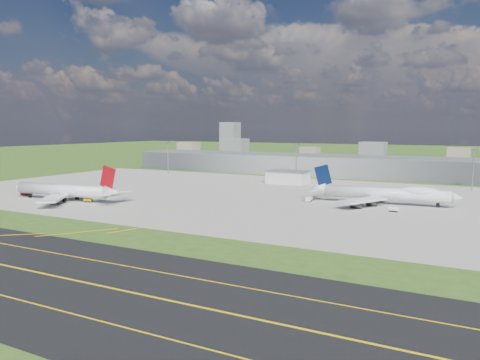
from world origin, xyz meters
The scene contains 23 objects.
ground centered at (0.00, 150.00, 0.00)m, with size 1400.00×1400.00×0.00m, color #2E5119.
apron centered at (10.00, 40.00, 0.04)m, with size 360.00×190.00×0.08m, color gray.
terminal centered at (0.00, 165.00, 7.50)m, with size 300.00×42.00×15.00m, color gray.
ops_building centered at (10.00, 100.00, 4.00)m, with size 26.00×16.00×8.00m, color silver.
mast_west centered at (-100.00, 115.00, 17.71)m, with size 3.50×2.00×25.90m.
mast_center centered at (10.00, 115.00, 17.71)m, with size 3.50×2.00×25.90m.
mast_east centered at (120.00, 115.00, 17.71)m, with size 3.50×2.00×25.90m.
airliner_red_twin centered at (-61.36, -22.69, 5.06)m, with size 69.25×53.81×18.99m.
airliner_blue_quad centered at (84.31, 42.40, 5.17)m, with size 71.34×55.83×18.62m.
crash_tender centered at (-95.88, -19.43, 1.58)m, with size 6.54×4.32×3.16m.
tug_yellow centered at (-47.60, -20.96, 0.96)m, with size 4.22×3.23×1.84m.
van_white_near centered at (49.05, 32.46, 1.32)m, with size 2.76×5.34×2.62m.
van_white_far centered at (91.83, 23.01, 1.17)m, with size 4.46×2.28×2.30m.
bldg_far_w centered at (-220.00, 320.00, 9.00)m, with size 24.00×20.00×18.00m, color gray.
bldg_w centered at (-140.00, 300.00, 12.00)m, with size 28.00×22.00×24.00m, color slate.
bldg_cw centered at (-60.00, 340.00, 7.00)m, with size 20.00×18.00×14.00m, color gray.
bldg_c centered at (20.00, 310.00, 11.00)m, with size 26.00×20.00×22.00m, color slate.
bldg_ce centered at (100.00, 350.00, 8.00)m, with size 22.00×24.00×16.00m, color gray.
bldg_tall_w centered at (-180.00, 360.00, 22.00)m, with size 22.00×20.00×44.00m, color slate.
tree_far_w centered at (-200.00, 270.00, 5.18)m, with size 7.20×7.20×8.80m.
tree_w centered at (-110.00, 265.00, 4.86)m, with size 6.75×6.75×8.25m.
tree_c centered at (-20.00, 280.00, 5.84)m, with size 8.10×8.10×9.90m.
tree_e centered at (70.00, 275.00, 5.51)m, with size 7.65×7.65×9.35m.
Camera 1 is at (127.65, -188.60, 37.23)m, focal length 35.00 mm.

